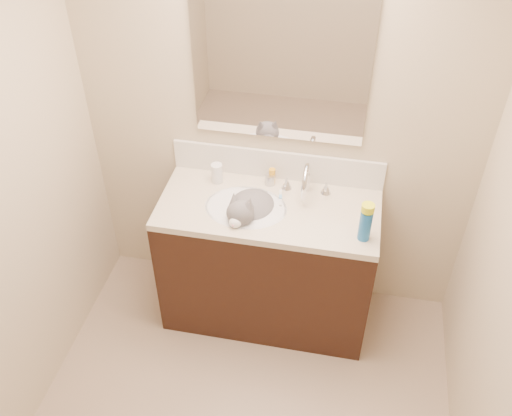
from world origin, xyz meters
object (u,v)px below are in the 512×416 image
at_px(cat, 250,212).
at_px(pill_bottle, 217,173).
at_px(basin, 246,217).
at_px(faucet, 306,183).
at_px(amber_bottle, 272,176).
at_px(vanity_cabinet, 268,265).
at_px(silver_jar, 270,179).
at_px(spray_can, 365,225).

xyz_separation_m(cat, pill_bottle, (-0.23, 0.19, 0.09)).
xyz_separation_m(basin, pill_bottle, (-0.21, 0.19, 0.13)).
height_order(faucet, amber_bottle, faucet).
relative_size(basin, faucet, 1.61).
relative_size(basin, pill_bottle, 3.89).
relative_size(vanity_cabinet, silver_jar, 19.03).
relative_size(pill_bottle, amber_bottle, 1.26).
bearing_deg(faucet, basin, -150.88).
height_order(vanity_cabinet, amber_bottle, amber_bottle).
xyz_separation_m(pill_bottle, silver_jar, (0.30, 0.03, -0.03)).
bearing_deg(amber_bottle, cat, -107.79).
bearing_deg(basin, cat, 3.22).
relative_size(basin, spray_can, 2.62).
distance_m(vanity_cabinet, cat, 0.43).
bearing_deg(silver_jar, vanity_cabinet, -81.37).
distance_m(basin, cat, 0.04).
distance_m(vanity_cabinet, pill_bottle, 0.63).
bearing_deg(silver_jar, cat, -106.76).
bearing_deg(basin, pill_bottle, 137.06).
bearing_deg(faucet, silver_jar, 164.33).
distance_m(vanity_cabinet, amber_bottle, 0.54).
distance_m(basin, amber_bottle, 0.29).
xyz_separation_m(faucet, cat, (-0.28, -0.17, -0.12)).
xyz_separation_m(amber_bottle, spray_can, (0.53, -0.37, 0.04)).
xyz_separation_m(vanity_cabinet, spray_can, (0.51, -0.15, 0.54)).
height_order(basin, pill_bottle, pill_bottle).
distance_m(vanity_cabinet, silver_jar, 0.52).
bearing_deg(amber_bottle, faucet, -20.75).
relative_size(basin, cat, 1.08).
distance_m(pill_bottle, silver_jar, 0.30).
bearing_deg(basin, spray_can, -10.95).
bearing_deg(cat, vanity_cabinet, 30.02).
relative_size(faucet, cat, 0.67).
relative_size(pill_bottle, spray_can, 0.67).
distance_m(basin, faucet, 0.38).
xyz_separation_m(vanity_cabinet, basin, (-0.12, -0.03, 0.38)).
distance_m(basin, silver_jar, 0.26).
relative_size(faucet, spray_can, 1.63).
relative_size(vanity_cabinet, spray_can, 6.99).
distance_m(faucet, amber_bottle, 0.22).
bearing_deg(pill_bottle, cat, -39.81).
height_order(vanity_cabinet, basin, basin).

